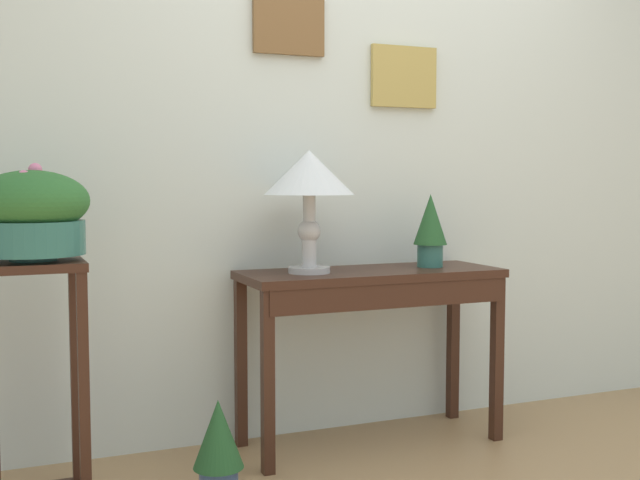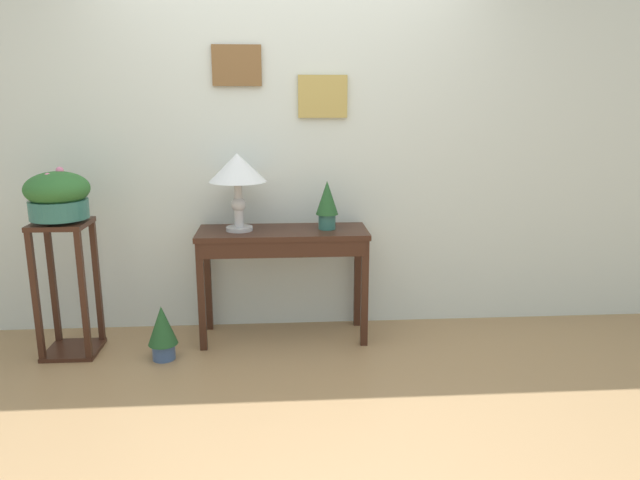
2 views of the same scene
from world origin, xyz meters
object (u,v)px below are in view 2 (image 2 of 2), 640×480
at_px(console_table, 283,247).
at_px(potted_plant_floor, 162,330).
at_px(table_lamp, 238,172).
at_px(planter_bowl_wide, 58,195).
at_px(potted_plant_on_console, 327,203).
at_px(pedestal_stand_left, 68,289).

distance_m(console_table, potted_plant_floor, 0.92).
height_order(table_lamp, planter_bowl_wide, table_lamp).
relative_size(console_table, potted_plant_floor, 3.15).
xyz_separation_m(table_lamp, planter_bowl_wide, (-1.07, -0.16, -0.11)).
height_order(console_table, potted_plant_on_console, potted_plant_on_console).
distance_m(table_lamp, potted_plant_on_console, 0.61).
height_order(potted_plant_on_console, potted_plant_floor, potted_plant_on_console).
bearing_deg(table_lamp, pedestal_stand_left, -171.52).
height_order(table_lamp, potted_plant_floor, table_lamp).
xyz_separation_m(potted_plant_on_console, planter_bowl_wide, (-1.65, -0.17, 0.09)).
bearing_deg(pedestal_stand_left, potted_plant_on_console, 5.76).
bearing_deg(pedestal_stand_left, planter_bowl_wide, -117.93).
bearing_deg(pedestal_stand_left, table_lamp, 8.48).
distance_m(pedestal_stand_left, potted_plant_floor, 0.66).
bearing_deg(table_lamp, planter_bowl_wide, -171.51).
height_order(console_table, pedestal_stand_left, pedestal_stand_left).
xyz_separation_m(pedestal_stand_left, planter_bowl_wide, (-0.00, -0.00, 0.59)).
bearing_deg(table_lamp, console_table, -4.78).
height_order(table_lamp, pedestal_stand_left, table_lamp).
bearing_deg(potted_plant_on_console, console_table, -174.21).
relative_size(table_lamp, potted_plant_floor, 1.42).
distance_m(console_table, pedestal_stand_left, 1.38).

